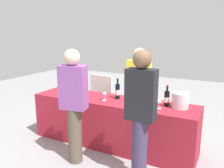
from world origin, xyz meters
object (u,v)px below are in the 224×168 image
Objects in this scene: wine_bottle_1 at (118,91)px; wine_glass_3 at (159,102)px; wine_bottle_0 at (77,86)px; wine_glass_2 at (149,99)px; wine_glass_0 at (79,90)px; guest_0 at (74,102)px; wine_glass_1 at (104,94)px; wine_bottle_2 at (134,94)px; wine_bottle_3 at (167,99)px; guest_1 at (141,112)px; menu_board at (101,97)px; server_pouring at (139,89)px; ice_bucket at (180,101)px.

wine_bottle_1 is 0.74m from wine_glass_3.
wine_bottle_0 is 1.39m from wine_glass_2.
wine_glass_0 is 0.68m from guest_0.
wine_bottle_0 is 0.72m from wine_glass_1.
wine_bottle_1 reaches higher than wine_glass_3.
wine_glass_3 is (0.72, -0.17, -0.03)m from wine_bottle_1.
guest_0 is (-0.55, -0.80, 0.01)m from wine_bottle_2.
wine_bottle_3 is (1.61, -0.07, 0.00)m from wine_bottle_0.
wine_bottle_1 is at bearing 130.62° from guest_1.
wine_glass_2 is 1.72m from menu_board.
wine_bottle_3 is at bearing 6.90° from wine_glass_0.
guest_1 is (1.29, -0.58, 0.02)m from wine_glass_0.
menu_board is at bearing 88.57° from wine_bottle_0.
menu_board is (-1.52, 1.03, -0.39)m from wine_glass_3.
server_pouring reaches higher than wine_glass_0.
menu_board is (-0.98, 0.40, -0.37)m from server_pouring.
wine_glass_0 is 0.65× the size of ice_bucket.
guest_0 reaches higher than wine_bottle_1.
ice_bucket is (0.42, 0.12, 0.01)m from wine_glass_2.
guest_0 reaches higher than wine_glass_0.
wine_bottle_0 is 2.23× the size of wine_glass_2.
wine_glass_3 is 0.57× the size of ice_bucket.
menu_board is at bearing 144.01° from wine_glass_2.
guest_0 reaches higher than menu_board.
ice_bucket reaches higher than wine_glass_2.
wine_bottle_2 is 0.88m from guest_1.
wine_glass_0 is 1.14× the size of wine_glass_3.
wine_bottle_0 is 1.00m from guest_0.
wine_bottle_2 is 1.41m from menu_board.
wine_bottle_0 reaches higher than menu_board.
guest_1 is (0.95, 0.01, 0.02)m from guest_0.
wine_glass_1 is at bearing -154.10° from wine_bottle_2.
wine_bottle_1 is at bearing 179.05° from wine_bottle_3.
guest_1 is (0.11, -0.63, 0.04)m from wine_glass_2.
wine_bottle_3 is 0.26m from wine_glass_2.
wine_bottle_0 is at bearing 177.91° from ice_bucket.
guest_1 is 1.73× the size of menu_board.
wine_bottle_3 is 1.41m from wine_glass_0.
wine_bottle_1 is 0.64m from wine_glass_0.
menu_board reaches higher than wine_glass_1.
wine_bottle_3 is at bearing 9.85° from wine_glass_1.
wine_glass_2 is (1.17, 0.06, -0.01)m from wine_glass_0.
wine_bottle_2 is (0.27, 0.03, -0.02)m from wine_bottle_1.
guest_1 is (0.67, -0.76, 0.01)m from wine_bottle_1.
wine_glass_2 is (-0.23, -0.11, -0.02)m from wine_bottle_3.
wine_glass_0 is 0.10× the size of server_pouring.
wine_glass_3 is at bearing 20.92° from guest_0.
ice_bucket is at bearing -2.63° from wine_bottle_2.
wine_glass_0 is 1.41m from guest_1.
server_pouring is (-0.61, 0.48, -0.04)m from wine_bottle_3.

